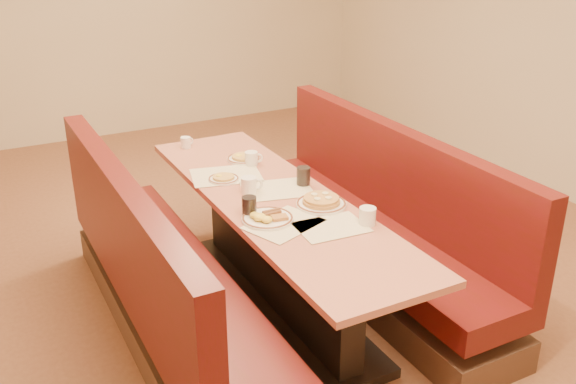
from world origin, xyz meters
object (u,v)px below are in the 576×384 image
coffee_mug_a (368,216)px  coffee_mug_d (186,142)px  eggs_plate (267,218)px  pancake_plate (321,202)px  diner_table (275,254)px  coffee_mug_c (252,158)px  soda_tumbler_mid (303,176)px  soda_tumbler_near (249,206)px  booth_right (374,230)px  coffee_mug_b (250,185)px  booth_left (160,285)px

coffee_mug_a → coffee_mug_d: size_ratio=1.21×
eggs_plate → pancake_plate: bearing=5.0°
diner_table → coffee_mug_d: (-0.16, 1.10, 0.42)m
coffee_mug_c → soda_tumbler_mid: size_ratio=1.02×
coffee_mug_a → soda_tumbler_mid: (-0.04, 0.64, 0.01)m
pancake_plate → eggs_plate: pancake_plate is taller
pancake_plate → coffee_mug_a: coffee_mug_a is taller
coffee_mug_c → soda_tumbler_near: soda_tumbler_near is taller
booth_right → coffee_mug_b: 0.95m
coffee_mug_c → diner_table: bearing=-83.1°
booth_left → booth_right: bearing=0.0°
pancake_plate → eggs_plate: size_ratio=1.02×
coffee_mug_a → coffee_mug_d: 1.71m
coffee_mug_b → coffee_mug_c: coffee_mug_b is taller
pancake_plate → soda_tumbler_near: 0.43m
coffee_mug_d → soda_tumbler_mid: soda_tumbler_mid is taller
booth_right → eggs_plate: bearing=-164.2°
coffee_mug_a → coffee_mug_b: size_ratio=0.93×
eggs_plate → coffee_mug_a: size_ratio=2.29×
pancake_plate → soda_tumbler_near: size_ratio=2.56×
diner_table → eggs_plate: bearing=-124.7°
coffee_mug_a → soda_tumbler_mid: 0.64m
diner_table → soda_tumbler_mid: bearing=21.0°
coffee_mug_b → diner_table: bearing=-41.4°
diner_table → booth_left: booth_left is taller
eggs_plate → soda_tumbler_mid: (0.42, 0.35, 0.04)m
eggs_plate → coffee_mug_b: bearing=78.9°
pancake_plate → booth_left: bearing=166.1°
pancake_plate → coffee_mug_b: 0.46m
booth_left → coffee_mug_a: size_ratio=20.14×
coffee_mug_a → soda_tumbler_near: 0.65m
coffee_mug_a → coffee_mug_b: coffee_mug_b is taller
booth_right → soda_tumbler_near: 1.08m
coffee_mug_a → soda_tumbler_mid: soda_tumbler_mid is taller
coffee_mug_a → eggs_plate: bearing=123.4°
booth_left → coffee_mug_c: bearing=33.6°
diner_table → coffee_mug_b: (-0.10, 0.14, 0.43)m
booth_left → coffee_mug_c: (0.84, 0.56, 0.44)m
booth_right → pancake_plate: 0.72m
coffee_mug_d → soda_tumbler_near: 1.26m
booth_left → soda_tumbler_mid: booth_left is taller
coffee_mug_c → soda_tumbler_mid: 0.49m
booth_left → diner_table: bearing=0.0°
booth_left → coffee_mug_a: bearing=-28.3°
coffee_mug_b → soda_tumbler_mid: bearing=5.0°
soda_tumbler_near → pancake_plate: bearing=-10.1°
booth_right → pancake_plate: (-0.55, -0.23, 0.41)m
booth_right → soda_tumbler_near: booth_right is taller
eggs_plate → booth_left: bearing=155.0°
eggs_plate → coffee_mug_b: (0.08, 0.39, 0.04)m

